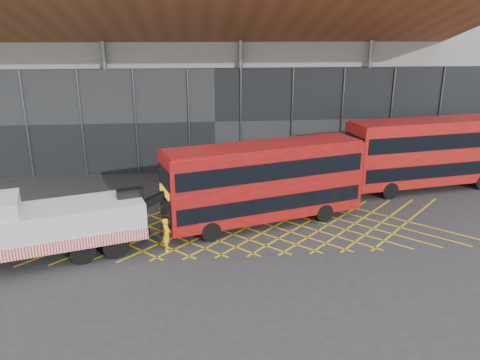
{
  "coord_description": "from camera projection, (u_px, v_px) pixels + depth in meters",
  "views": [
    {
      "loc": [
        0.51,
        -24.38,
        10.82
      ],
      "look_at": [
        3.0,
        1.5,
        2.4
      ],
      "focal_mm": 35.0,
      "sensor_mm": 36.0,
      "label": 1
    }
  ],
  "objects": [
    {
      "name": "bus_second",
      "position": [
        431.0,
        151.0,
        32.56
      ],
      "size": [
        12.39,
        4.79,
        4.93
      ],
      "rotation": [
        0.0,
        0.0,
        0.17
      ],
      "color": "#9E0F0C",
      "rests_on": "ground_plane"
    },
    {
      "name": "bus_towed",
      "position": [
        264.0,
        180.0,
        26.6
      ],
      "size": [
        11.8,
        5.86,
        4.7
      ],
      "rotation": [
        0.0,
        0.0,
        0.29
      ],
      "color": "maroon",
      "rests_on": "ground_plane"
    },
    {
      "name": "road_markings",
      "position": [
        260.0,
        227.0,
        26.74
      ],
      "size": [
        24.76,
        7.16,
        0.01
      ],
      "color": "gold",
      "rests_on": "ground_plane"
    },
    {
      "name": "recovery_truck",
      "position": [
        30.0,
        225.0,
        22.29
      ],
      "size": [
        11.75,
        5.61,
        4.13
      ],
      "rotation": [
        0.0,
        0.0,
        0.3
      ],
      "color": "black",
      "rests_on": "ground_plane"
    },
    {
      "name": "ground_plane",
      "position": [
        190.0,
        230.0,
        26.38
      ],
      "size": [
        120.0,
        120.0,
        0.0
      ],
      "primitive_type": "plane",
      "color": "#2B2A2D"
    },
    {
      "name": "construction_building",
      "position": [
        210.0,
        51.0,
        41.2
      ],
      "size": [
        55.0,
        23.97,
        18.0
      ],
      "color": "gray",
      "rests_on": "ground_plane"
    },
    {
      "name": "worker",
      "position": [
        167.0,
        234.0,
        23.76
      ],
      "size": [
        0.43,
        0.64,
        1.74
      ],
      "primitive_type": "imported",
      "rotation": [
        0.0,
        0.0,
        1.55
      ],
      "color": "yellow",
      "rests_on": "ground_plane"
    }
  ]
}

